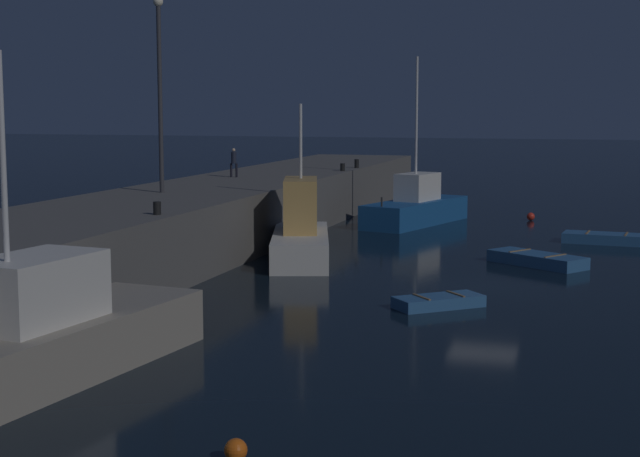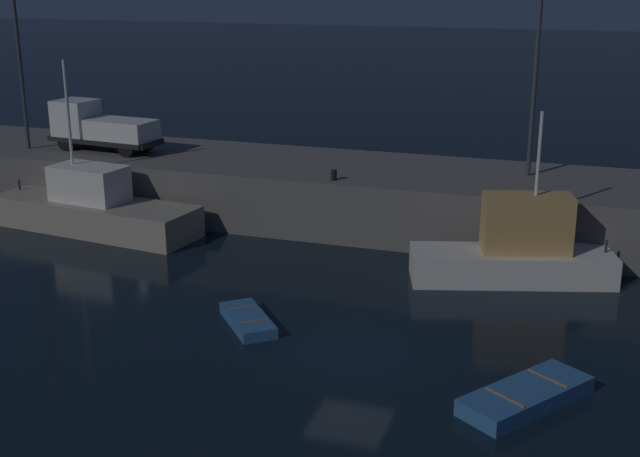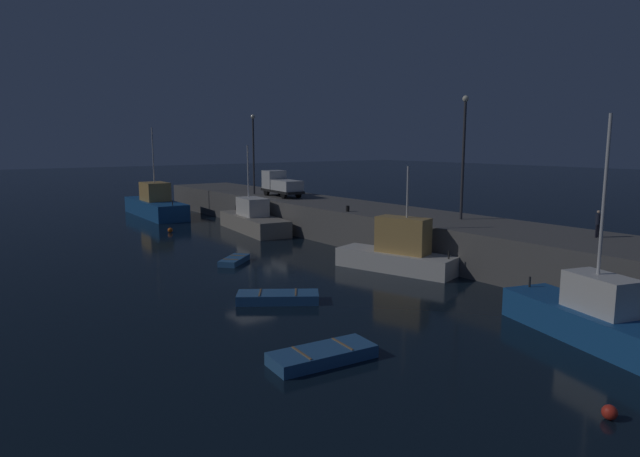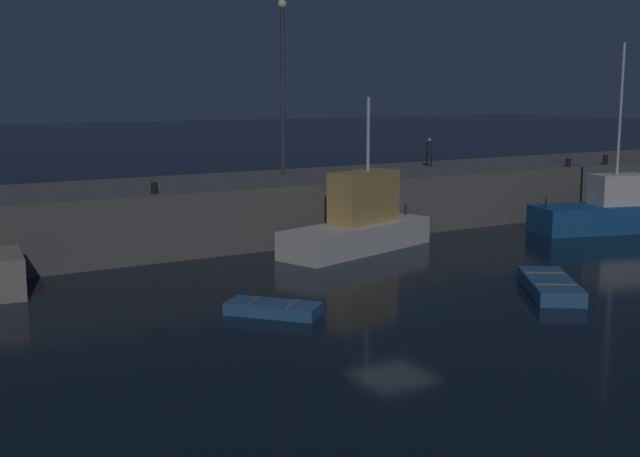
# 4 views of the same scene
# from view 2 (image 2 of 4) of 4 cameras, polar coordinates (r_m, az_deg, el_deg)

# --- Properties ---
(ground_plane) EXTENTS (320.00, 320.00, 0.00)m
(ground_plane) POSITION_cam_2_polar(r_m,az_deg,el_deg) (26.99, 2.09, -8.55)
(ground_plane) COLOR black
(pier_quay) EXTENTS (76.58, 7.37, 2.79)m
(pier_quay) POSITION_cam_2_polar(r_m,az_deg,el_deg) (39.37, 8.02, 1.83)
(pier_quay) COLOR #5B5956
(pier_quay) RESTS_ON ground
(fishing_boat_blue) EXTENTS (8.20, 4.51, 6.72)m
(fishing_boat_blue) POSITION_cam_2_polar(r_m,az_deg,el_deg) (33.55, 13.27, -1.57)
(fishing_boat_blue) COLOR silver
(fishing_boat_blue) RESTS_ON ground
(fishing_boat_orange) EXTENTS (10.45, 4.24, 7.89)m
(fishing_boat_orange) POSITION_cam_2_polar(r_m,az_deg,el_deg) (40.46, -15.15, 1.29)
(fishing_boat_orange) COLOR gray
(fishing_boat_orange) RESTS_ON ground
(dinghy_orange_near) EXTENTS (3.63, 4.33, 0.54)m
(dinghy_orange_near) POSITION_cam_2_polar(r_m,az_deg,el_deg) (24.67, 13.90, -11.05)
(dinghy_orange_near) COLOR #2D6099
(dinghy_orange_near) RESTS_ON ground
(rowboat_white_mid) EXTENTS (2.84, 3.03, 0.43)m
(rowboat_white_mid) POSITION_cam_2_polar(r_m,az_deg,el_deg) (29.03, -4.96, -6.25)
(rowboat_white_mid) COLOR #2D6099
(rowboat_white_mid) RESTS_ON ground
(lamp_post_west) EXTENTS (0.44, 0.44, 8.21)m
(lamp_post_west) POSITION_cam_2_polar(r_m,az_deg,el_deg) (45.86, -19.86, 11.02)
(lamp_post_west) COLOR #38383D
(lamp_post_west) RESTS_ON pier_quay
(lamp_post_east) EXTENTS (0.44, 0.44, 8.56)m
(lamp_post_east) POSITION_cam_2_polar(r_m,az_deg,el_deg) (38.45, 14.54, 10.74)
(lamp_post_east) COLOR #38383D
(lamp_post_east) RESTS_ON pier_quay
(utility_truck) EXTENTS (6.13, 2.46, 2.53)m
(utility_truck) POSITION_cam_2_polar(r_m,az_deg,el_deg) (44.76, -14.80, 6.71)
(utility_truck) COLOR black
(utility_truck) RESTS_ON pier_quay
(bollard_central) EXTENTS (0.28, 0.28, 0.46)m
(bollard_central) POSITION_cam_2_polar(r_m,az_deg,el_deg) (37.18, 0.94, 3.67)
(bollard_central) COLOR black
(bollard_central) RESTS_ON pier_quay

